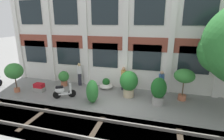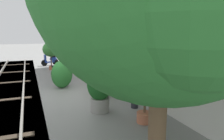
# 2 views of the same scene
# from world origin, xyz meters

# --- Properties ---
(ground_plane) EXTENTS (80.00, 80.00, 0.00)m
(ground_plane) POSITION_xyz_m (0.00, 0.00, 0.00)
(ground_plane) COLOR gray
(apartment_facade) EXTENTS (17.49, 0.64, 7.16)m
(apartment_facade) POSITION_xyz_m (-0.00, 2.79, 3.58)
(apartment_facade) COLOR silver
(apartment_facade) RESTS_ON ground
(rail_tracks) EXTENTS (25.13, 2.80, 0.43)m
(rail_tracks) POSITION_xyz_m (-0.00, -2.67, -0.13)
(rail_tracks) COLOR #5B5449
(rail_tracks) RESTS_ON ground
(potted_plant_fluted_column) EXTENTS (0.76, 0.76, 1.09)m
(potted_plant_fluted_column) POSITION_xyz_m (-4.31, 1.73, 0.63)
(potted_plant_fluted_column) COLOR #B76647
(potted_plant_fluted_column) RESTS_ON ground
(potted_plant_glazed_jar) EXTENTS (1.12, 1.12, 1.65)m
(potted_plant_glazed_jar) POSITION_xyz_m (0.54, 1.15, 0.94)
(potted_plant_glazed_jar) COLOR tan
(potted_plant_glazed_jar) RESTS_ON ground
(potted_plant_tall_urn) EXTENTS (1.12, 1.12, 1.96)m
(potted_plant_tall_urn) POSITION_xyz_m (-6.73, -0.14, 1.40)
(potted_plant_tall_urn) COLOR #B76647
(potted_plant_tall_urn) RESTS_ON ground
(potted_plant_terracotta_small) EXTENTS (1.16, 1.16, 1.91)m
(potted_plant_terracotta_small) POSITION_xyz_m (3.70, 1.53, 1.43)
(potted_plant_terracotta_small) COLOR #B76647
(potted_plant_terracotta_small) RESTS_ON ground
(potted_plant_stone_basin) EXTENTS (0.86, 0.86, 1.59)m
(potted_plant_stone_basin) POSITION_xyz_m (2.33, 0.55, 0.85)
(potted_plant_stone_basin) COLOR gray
(potted_plant_stone_basin) RESTS_ON ground
(potted_plant_wide_bowl) EXTENTS (0.95, 0.95, 0.75)m
(potted_plant_wide_bowl) POSITION_xyz_m (-1.21, 2.04, 0.27)
(potted_plant_wide_bowl) COLOR beige
(potted_plant_wide_bowl) RESTS_ON ground
(potted_plant_square_trough) EXTENTS (0.71, 0.47, 0.56)m
(potted_plant_square_trough) POSITION_xyz_m (-5.36, 0.34, 0.26)
(potted_plant_square_trough) COLOR gray
(potted_plant_square_trough) RESTS_ON ground
(scooter_second_parked) EXTENTS (1.25, 0.80, 0.98)m
(scooter_second_parked) POSITION_xyz_m (-3.26, -0.13, 0.44)
(scooter_second_parked) COLOR black
(scooter_second_parked) RESTS_ON ground
(resident_by_doorway) EXTENTS (0.34, 0.52, 1.66)m
(resident_by_doorway) POSITION_xyz_m (-3.26, 2.16, 0.89)
(resident_by_doorway) COLOR #282833
(resident_by_doorway) RESTS_ON ground
(resident_watching_tracks) EXTENTS (0.34, 0.48, 1.61)m
(resident_watching_tracks) POSITION_xyz_m (-0.01, 2.16, 0.86)
(resident_watching_tracks) COLOR #282833
(resident_watching_tracks) RESTS_ON ground
(resident_near_plants) EXTENTS (0.34, 0.51, 1.63)m
(resident_near_plants) POSITION_xyz_m (2.45, 1.84, 0.87)
(resident_near_plants) COLOR #282833
(resident_near_plants) RESTS_ON ground
(topiary_hedge) EXTENTS (0.99, 1.23, 1.34)m
(topiary_hedge) POSITION_xyz_m (-1.33, -0.17, 0.67)
(topiary_hedge) COLOR #2D7A33
(topiary_hedge) RESTS_ON ground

